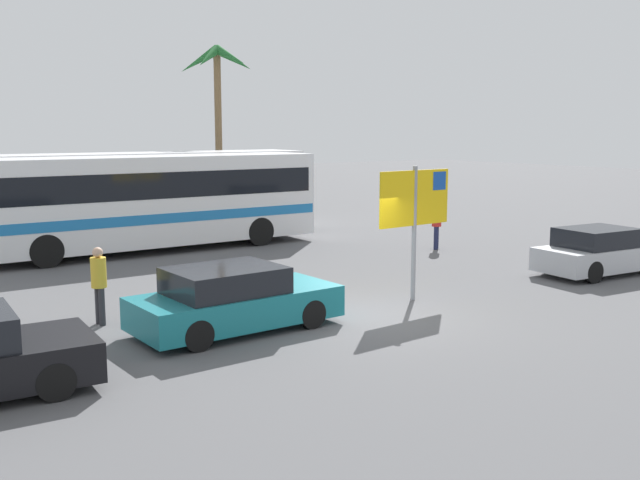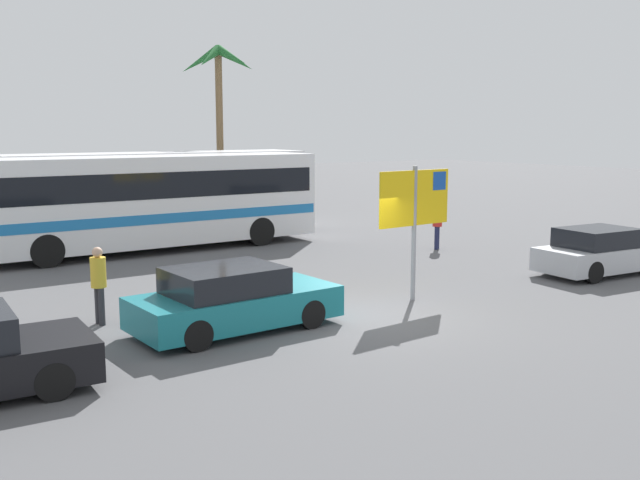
% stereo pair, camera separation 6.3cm
% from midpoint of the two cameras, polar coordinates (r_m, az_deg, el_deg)
% --- Properties ---
extents(ground, '(120.00, 120.00, 0.00)m').
position_cam_midpoint_polar(ground, '(15.85, 3.80, -6.04)').
color(ground, '#565659').
extents(bus_front_coach, '(11.68, 2.57, 3.17)m').
position_cam_midpoint_polar(bus_front_coach, '(24.67, -13.57, 3.26)').
color(bus_front_coach, white).
rests_on(bus_front_coach, ground).
extents(bus_rear_coach, '(11.68, 2.57, 3.17)m').
position_cam_midpoint_polar(bus_rear_coach, '(28.42, -12.70, 3.98)').
color(bus_rear_coach, white).
rests_on(bus_rear_coach, ground).
extents(ferry_sign, '(2.20, 0.19, 3.20)m').
position_cam_midpoint_polar(ferry_sign, '(17.10, 7.51, 2.92)').
color(ferry_sign, gray).
rests_on(ferry_sign, ground).
extents(car_silver, '(4.04, 2.01, 1.32)m').
position_cam_midpoint_polar(car_silver, '(21.68, 21.22, -0.89)').
color(car_silver, '#B7BABF').
rests_on(car_silver, ground).
extents(car_teal, '(4.26, 1.97, 1.32)m').
position_cam_midpoint_polar(car_teal, '(14.68, -7.00, -4.73)').
color(car_teal, '#19757F').
rests_on(car_teal, ground).
extents(pedestrian_crossing_lot, '(0.32, 0.32, 1.63)m').
position_cam_midpoint_polar(pedestrian_crossing_lot, '(24.70, 9.15, 1.46)').
color(pedestrian_crossing_lot, '#1E2347').
rests_on(pedestrian_crossing_lot, ground).
extents(pedestrian_by_bus, '(0.32, 0.32, 1.64)m').
position_cam_midpoint_polar(pedestrian_by_bus, '(15.63, -17.22, -3.00)').
color(pedestrian_by_bus, '#2D2D33').
rests_on(pedestrian_by_bus, ground).
extents(palm_tree_seaside, '(3.50, 3.79, 7.81)m').
position_cam_midpoint_polar(palm_tree_seaside, '(33.68, -8.15, 12.36)').
color(palm_tree_seaside, brown).
rests_on(palm_tree_seaside, ground).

